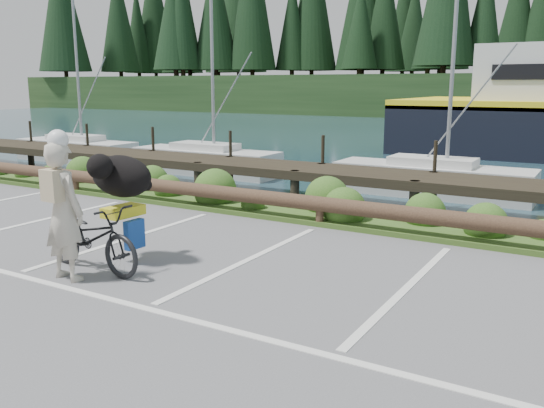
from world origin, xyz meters
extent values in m
plane|color=#555557|center=(0.00, 0.00, 0.00)|extent=(72.00, 72.00, 0.00)
cube|color=#3D5B21|center=(0.00, 5.30, 0.05)|extent=(34.00, 1.60, 0.10)
imported|color=black|center=(-1.73, 0.35, 0.52)|extent=(2.01, 0.81, 1.03)
imported|color=#B9AF9D|center=(-1.76, -0.11, 1.00)|extent=(0.76, 0.52, 2.00)
ellipsoid|color=black|center=(-1.69, 0.98, 1.36)|extent=(0.63, 1.17, 0.66)
camera|label=1|loc=(4.83, -5.46, 2.77)|focal=38.00mm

